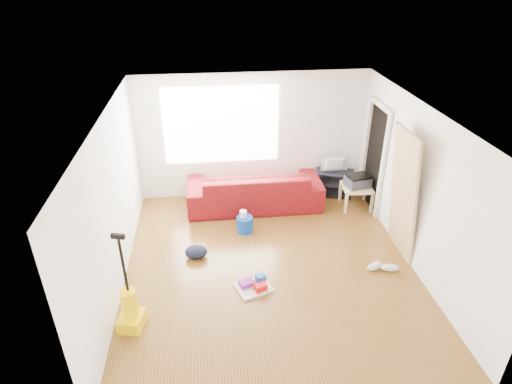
{
  "coord_description": "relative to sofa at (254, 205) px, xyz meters",
  "views": [
    {
      "loc": [
        -0.85,
        -5.36,
        4.31
      ],
      "look_at": [
        -0.15,
        0.6,
        1.04
      ],
      "focal_mm": 30.0,
      "sensor_mm": 36.0,
      "label": 1
    }
  ],
  "objects": [
    {
      "name": "tv_stand",
      "position": [
        1.67,
        0.27,
        0.27
      ],
      "size": [
        0.86,
        0.66,
        0.52
      ],
      "rotation": [
        0.0,
        0.0,
        -0.34
      ],
      "color": "black",
      "rests_on": "ground"
    },
    {
      "name": "sneakers",
      "position": [
        1.77,
        -2.25,
        0.06
      ],
      "size": [
        0.54,
        0.27,
        0.12
      ],
      "rotation": [
        0.0,
        0.0,
        0.01
      ],
      "color": "silver",
      "rests_on": "ground"
    },
    {
      "name": "tv",
      "position": [
        1.67,
        0.27,
        0.68
      ],
      "size": [
        0.54,
        0.07,
        0.31
      ],
      "primitive_type": "imported",
      "rotation": [
        0.0,
        0.0,
        3.14
      ],
      "color": "black",
      "rests_on": "tv_stand"
    },
    {
      "name": "door_panel",
      "position": [
        2.15,
        -1.77,
        0.0
      ],
      "size": [
        0.27,
        0.86,
        2.13
      ],
      "primitive_type": "cube",
      "rotation": [
        0.0,
        -0.1,
        0.0
      ],
      "color": "#B3824F",
      "rests_on": "ground"
    },
    {
      "name": "side_table",
      "position": [
        1.97,
        -0.27,
        0.38
      ],
      "size": [
        0.59,
        0.59,
        0.45
      ],
      "rotation": [
        0.0,
        0.0,
        -0.07
      ],
      "color": "#E0BE85",
      "rests_on": "ground"
    },
    {
      "name": "bucket",
      "position": [
        -0.27,
        -0.9,
        0.0
      ],
      "size": [
        0.3,
        0.3,
        0.29
      ],
      "primitive_type": "cylinder",
      "rotation": [
        0.0,
        0.0,
        -0.02
      ],
      "color": "#083DB4",
      "rests_on": "ground"
    },
    {
      "name": "backpack",
      "position": [
        -1.14,
        -1.57,
        0.0
      ],
      "size": [
        0.37,
        0.3,
        0.2
      ],
      "primitive_type": "ellipsoid",
      "rotation": [
        0.0,
        0.0,
        -0.01
      ],
      "color": "black",
      "rests_on": "ground"
    },
    {
      "name": "vacuum",
      "position": [
        -1.98,
        -2.96,
        0.26
      ],
      "size": [
        0.37,
        0.4,
        1.42
      ],
      "rotation": [
        0.0,
        0.0,
        -0.24
      ],
      "color": "#FFD200",
      "rests_on": "ground"
    },
    {
      "name": "cleaning_tray",
      "position": [
        -0.28,
        -2.43,
        0.05
      ],
      "size": [
        0.59,
        0.53,
        0.17
      ],
      "rotation": [
        0.0,
        0.0,
        0.34
      ],
      "color": "silver",
      "rests_on": "ground"
    },
    {
      "name": "toilet_paper",
      "position": [
        -0.3,
        -0.87,
        0.2
      ],
      "size": [
        0.13,
        0.13,
        0.12
      ],
      "primitive_type": "cylinder",
      "color": "silver",
      "rests_on": "bucket"
    },
    {
      "name": "printer",
      "position": [
        1.97,
        -0.27,
        0.56
      ],
      "size": [
        0.5,
        0.42,
        0.23
      ],
      "rotation": [
        0.0,
        0.0,
        0.19
      ],
      "color": "#303039",
      "rests_on": "side_table"
    },
    {
      "name": "sofa",
      "position": [
        0.0,
        0.0,
        0.0
      ],
      "size": [
        2.59,
        1.01,
        0.76
      ],
      "primitive_type": "imported",
      "rotation": [
        0.0,
        0.0,
        3.14
      ],
      "color": "#4F030A",
      "rests_on": "ground"
    },
    {
      "name": "room",
      "position": [
        0.1,
        -1.8,
        1.25
      ],
      "size": [
        4.51,
        5.01,
        2.51
      ],
      "color": "#593711",
      "rests_on": "ground"
    }
  ]
}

